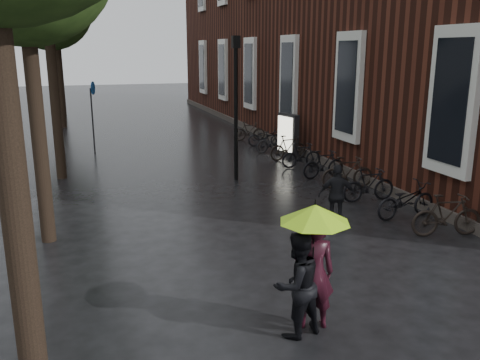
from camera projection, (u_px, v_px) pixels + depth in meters
name	position (u px, v px, depth m)	size (l,w,h in m)	color
brick_building	(350.00, 13.00, 25.90)	(10.20, 33.20, 12.00)	#38160F
person_burgundy	(313.00, 273.00, 7.80)	(0.66, 0.43, 1.80)	black
person_black	(297.00, 285.00, 7.58)	(0.80, 0.63, 1.65)	black
lime_umbrella	(315.00, 214.00, 7.42)	(1.08, 1.08, 1.59)	black
pedestrian_walking	(337.00, 195.00, 12.41)	(0.90, 0.37, 1.53)	black
parked_bicycles	(321.00, 163.00, 17.33)	(1.90, 14.23, 1.01)	black
ad_lightbox	(288.00, 135.00, 20.40)	(0.27, 1.15, 1.73)	black
lamp_post	(236.00, 95.00, 16.18)	(0.24, 0.24, 4.64)	black
cycle_sign	(93.00, 106.00, 20.98)	(0.16, 0.54, 2.95)	#262628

